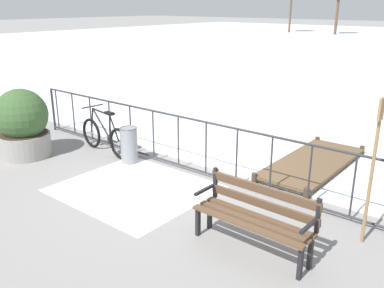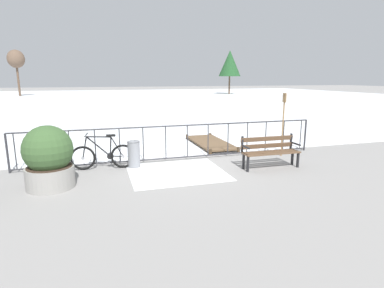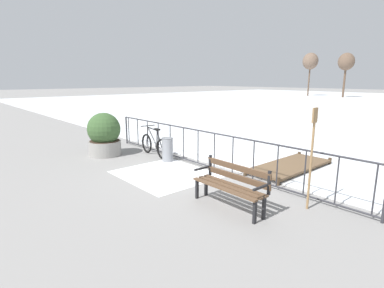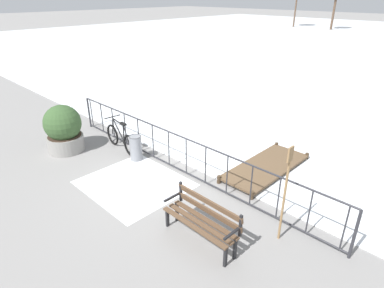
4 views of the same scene
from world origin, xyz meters
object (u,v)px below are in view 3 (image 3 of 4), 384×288
planter_with_shrub (104,135)px  oar_upright (312,152)px  trash_bin (168,149)px  park_bench (232,182)px  bicycle_near_railing (154,145)px

planter_with_shrub → oar_upright: bearing=9.0°
oar_upright → trash_bin: bearing=179.2°
planter_with_shrub → trash_bin: size_ratio=1.94×
oar_upright → park_bench: bearing=-135.4°
bicycle_near_railing → oar_upright: (5.45, -0.12, 0.77)m
bicycle_near_railing → planter_with_shrub: 1.69m
oar_upright → bicycle_near_railing: bearing=178.7°
trash_bin → oar_upright: 4.70m
planter_with_shrub → oar_upright: size_ratio=0.72×
bicycle_near_railing → park_bench: size_ratio=1.06×
bicycle_near_railing → planter_with_shrub: planter_with_shrub is taller
bicycle_near_railing → park_bench: bicycle_near_railing is taller
bicycle_near_railing → park_bench: bearing=-14.9°
bicycle_near_railing → trash_bin: bearing=-4.2°
bicycle_near_railing → park_bench: 4.55m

